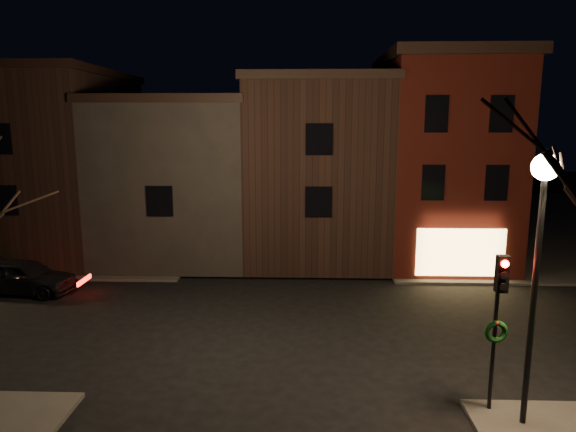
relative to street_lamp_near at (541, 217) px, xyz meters
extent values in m
plane|color=black|center=(-6.20, 6.00, -5.18)|extent=(120.00, 120.00, 0.00)
cube|color=#2D2B28|center=(13.80, 26.00, -5.12)|extent=(30.00, 30.00, 0.12)
cube|color=#2D2B28|center=(-26.20, 26.00, -5.12)|extent=(30.00, 30.00, 0.12)
cube|color=#47120C|center=(1.80, 15.50, -0.06)|extent=(6.00, 8.00, 10.00)
cube|color=black|center=(1.80, 15.50, 5.19)|extent=(6.50, 8.50, 0.50)
cube|color=#FFCF72|center=(1.80, 11.45, -3.76)|extent=(4.00, 0.12, 2.20)
cube|color=black|center=(-4.70, 16.50, -0.56)|extent=(7.00, 10.00, 9.00)
cube|color=black|center=(-4.70, 16.50, 4.14)|extent=(7.30, 10.30, 0.40)
cube|color=black|center=(-11.95, 16.50, -1.06)|extent=(7.50, 10.00, 8.00)
cube|color=black|center=(-11.95, 16.50, 3.14)|extent=(7.80, 10.30, 0.40)
cube|color=black|center=(-19.20, 16.50, -0.31)|extent=(7.00, 10.00, 9.50)
cube|color=black|center=(-19.20, 16.50, 4.64)|extent=(7.30, 10.30, 0.40)
cylinder|color=black|center=(0.00, 0.00, -2.06)|extent=(0.14, 0.14, 6.00)
sphere|color=#FFD18C|center=(0.00, 0.00, 1.12)|extent=(0.60, 0.60, 0.60)
cylinder|color=black|center=(-0.60, 0.60, -3.06)|extent=(0.10, 0.10, 4.00)
cube|color=black|center=(-0.60, 0.42, -1.46)|extent=(0.28, 0.22, 0.90)
cylinder|color=#FF0C07|center=(-0.60, 0.30, -1.18)|extent=(0.18, 0.06, 0.18)
cylinder|color=black|center=(-0.60, 0.30, -1.46)|extent=(0.18, 0.06, 0.18)
cylinder|color=black|center=(-0.60, 0.30, -1.74)|extent=(0.18, 0.06, 0.18)
torus|color=#0C380F|center=(-0.60, 0.51, -2.96)|extent=(0.58, 0.14, 0.58)
sphere|color=#990C0C|center=(-0.60, 0.49, -2.74)|extent=(0.12, 0.12, 0.12)
imported|color=black|center=(-17.37, 9.29, -4.43)|extent=(4.57, 2.28, 1.50)
camera|label=1|loc=(-5.30, -11.50, 2.10)|focal=32.00mm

